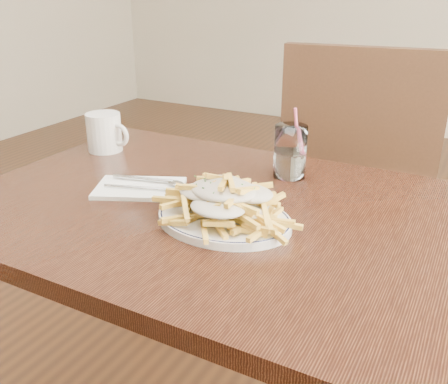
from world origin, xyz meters
The scene contains 8 objects.
table centered at (0.00, 0.00, 0.67)m, with size 1.20×0.80×0.75m.
chair_far centered at (0.12, 0.72, 0.59)m, with size 0.53×0.53×1.04m.
fries_plate centered at (0.03, -0.08, 0.76)m, with size 0.31×0.28×0.02m.
loaded_fries centered at (0.03, -0.08, 0.81)m, with size 0.32×0.29×0.08m.
napkin centered at (-0.23, -0.02, 0.76)m, with size 0.20×0.13×0.01m, color white.
cutlery centered at (-0.23, -0.01, 0.76)m, with size 0.21×0.13×0.01m.
water_glass centered at (0.05, 0.24, 0.81)m, with size 0.08×0.08×0.18m.
coffee_mug centered at (-0.49, 0.18, 0.80)m, with size 0.14×0.10×0.11m.
Camera 1 is at (0.47, -0.88, 1.21)m, focal length 40.00 mm.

